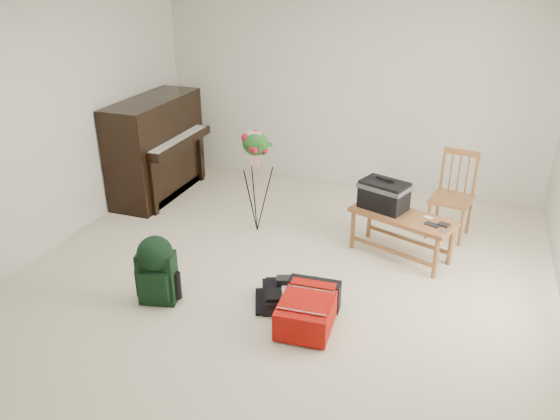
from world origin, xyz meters
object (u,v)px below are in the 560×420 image
at_px(flower_stand, 256,183).
at_px(dining_chair, 452,196).
at_px(piano, 157,150).
at_px(red_suitcase, 309,306).
at_px(bench, 387,203).
at_px(black_duffel, 292,295).
at_px(green_backpack, 156,267).

bearing_deg(flower_stand, dining_chair, 8.61).
xyz_separation_m(piano, dining_chair, (3.62, 0.05, -0.14)).
bearing_deg(red_suitcase, bench, 71.10).
relative_size(dining_chair, black_duffel, 1.46).
distance_m(bench, black_duffel, 1.42).
relative_size(red_suitcase, flower_stand, 0.56).
xyz_separation_m(red_suitcase, green_backpack, (-1.36, -0.17, 0.21)).
distance_m(bench, red_suitcase, 1.51).
bearing_deg(red_suitcase, piano, 139.15).
height_order(bench, red_suitcase, bench).
bearing_deg(red_suitcase, black_duffel, 133.23).
distance_m(black_duffel, flower_stand, 1.57).
bearing_deg(dining_chair, black_duffel, -111.79).
relative_size(dining_chair, flower_stand, 0.80).
distance_m(piano, bench, 3.09).
height_order(green_backpack, flower_stand, flower_stand).
xyz_separation_m(red_suitcase, flower_stand, (-1.06, 1.44, 0.43)).
distance_m(red_suitcase, green_backpack, 1.38).
relative_size(piano, flower_stand, 1.26).
height_order(piano, bench, piano).
relative_size(red_suitcase, black_duffel, 1.02).
height_order(bench, black_duffel, bench).
xyz_separation_m(piano, flower_stand, (1.58, -0.57, -0.02)).
relative_size(dining_chair, green_backpack, 1.48).
xyz_separation_m(dining_chair, green_backpack, (-2.34, -2.23, -0.11)).
bearing_deg(red_suitcase, green_backpack, -176.40).
xyz_separation_m(dining_chair, flower_stand, (-2.04, -0.62, 0.12)).
distance_m(piano, flower_stand, 1.69).
relative_size(piano, green_backpack, 2.34).
distance_m(dining_chair, black_duffel, 2.24).
relative_size(black_duffel, flower_stand, 0.55).
xyz_separation_m(red_suitcase, black_duffel, (-0.22, 0.21, -0.07)).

